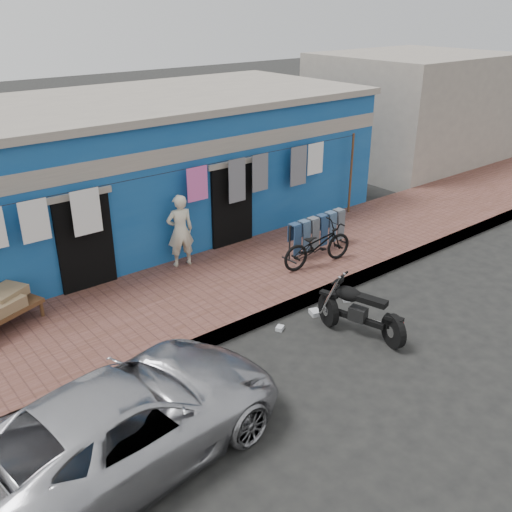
{
  "coord_description": "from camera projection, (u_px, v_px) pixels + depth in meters",
  "views": [
    {
      "loc": [
        -5.97,
        -5.38,
        5.41
      ],
      "look_at": [
        0.0,
        2.0,
        1.15
      ],
      "focal_mm": 40.0,
      "sensor_mm": 36.0,
      "label": 1
    }
  ],
  "objects": [
    {
      "name": "jeans_rack",
      "position": [
        317.0,
        233.0,
        12.7
      ],
      "size": [
        1.79,
        0.47,
        0.85
      ],
      "primitive_type": null,
      "rotation": [
        0.0,
        0.0,
        0.03
      ],
      "color": "black",
      "rests_on": "sidewalk"
    },
    {
      "name": "clothesline",
      "position": [
        173.0,
        196.0,
        11.54
      ],
      "size": [
        10.06,
        0.06,
        2.1
      ],
      "color": "brown",
      "rests_on": "sidewalk"
    },
    {
      "name": "ground",
      "position": [
        332.0,
        357.0,
        9.46
      ],
      "size": [
        80.0,
        80.0,
        0.0
      ],
      "primitive_type": "plane",
      "color": "black",
      "rests_on": "ground"
    },
    {
      "name": "litter_a",
      "position": [
        280.0,
        328.0,
        10.24
      ],
      "size": [
        0.19,
        0.18,
        0.07
      ],
      "primitive_type": "cube",
      "rotation": [
        0.0,
        0.0,
        0.52
      ],
      "color": "silver",
      "rests_on": "ground"
    },
    {
      "name": "litter_b",
      "position": [
        346.0,
        299.0,
        11.24
      ],
      "size": [
        0.21,
        0.22,
        0.09
      ],
      "primitive_type": "cube",
      "rotation": [
        0.0,
        0.0,
        0.97
      ],
      "color": "silver",
      "rests_on": "ground"
    },
    {
      "name": "curb",
      "position": [
        271.0,
        314.0,
        10.51
      ],
      "size": [
        28.0,
        0.1,
        0.25
      ],
      "primitive_type": "cube",
      "color": "gray",
      "rests_on": "ground"
    },
    {
      "name": "litter_c",
      "position": [
        315.0,
        313.0,
        10.73
      ],
      "size": [
        0.24,
        0.26,
        0.09
      ],
      "primitive_type": "cube",
      "rotation": [
        0.0,
        0.0,
        1.24
      ],
      "color": "silver",
      "rests_on": "ground"
    },
    {
      "name": "building",
      "position": [
        126.0,
        170.0,
        13.72
      ],
      "size": [
        12.2,
        5.2,
        3.36
      ],
      "color": "navy",
      "rests_on": "ground"
    },
    {
      "name": "seated_person",
      "position": [
        180.0,
        231.0,
        11.87
      ],
      "size": [
        0.63,
        0.5,
        1.57
      ],
      "primitive_type": "imported",
      "rotation": [
        0.0,
        0.0,
        2.91
      ],
      "color": "beige",
      "rests_on": "sidewalk"
    },
    {
      "name": "car",
      "position": [
        126.0,
        421.0,
        7.11
      ],
      "size": [
        4.65,
        2.54,
        1.25
      ],
      "primitive_type": "imported",
      "rotation": [
        0.0,
        0.0,
        1.69
      ],
      "color": "silver",
      "rests_on": "ground"
    },
    {
      "name": "neighbor_right",
      "position": [
        410.0,
        110.0,
        19.96
      ],
      "size": [
        6.0,
        5.0,
        3.8
      ],
      "primitive_type": "cube",
      "color": "#9E9384",
      "rests_on": "ground"
    },
    {
      "name": "motorcycle",
      "position": [
        361.0,
        310.0,
        9.89
      ],
      "size": [
        1.36,
        1.86,
        1.02
      ],
      "primitive_type": null,
      "rotation": [
        0.0,
        0.0,
        0.27
      ],
      "color": "black",
      "rests_on": "ground"
    },
    {
      "name": "sidewalk",
      "position": [
        225.0,
        286.0,
        11.53
      ],
      "size": [
        28.0,
        3.0,
        0.25
      ],
      "primitive_type": "cube",
      "color": "brown",
      "rests_on": "ground"
    },
    {
      "name": "bicycle",
      "position": [
        318.0,
        240.0,
        11.98
      ],
      "size": [
        1.76,
        0.78,
        1.1
      ],
      "primitive_type": "imported",
      "rotation": [
        0.0,
        0.0,
        1.47
      ],
      "color": "black",
      "rests_on": "sidewalk"
    }
  ]
}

